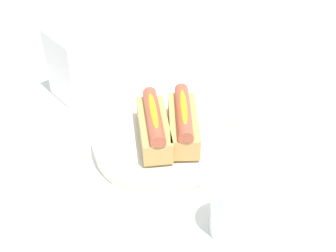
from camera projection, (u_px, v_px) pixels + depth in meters
ground_plane at (161, 149)px, 0.83m from camera, size 2.40×2.40×0.00m
serving_bowl at (168, 141)px, 0.82m from camera, size 0.27×0.27×0.03m
hotdog_front at (183, 121)px, 0.80m from camera, size 0.16×0.11×0.06m
hotdog_back at (153, 124)px, 0.79m from camera, size 0.16×0.09×0.06m
water_glass at (234, 212)px, 0.65m from camera, size 0.07×0.07×0.09m
napkin_box at (68, 69)px, 0.91m from camera, size 0.12×0.07×0.15m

